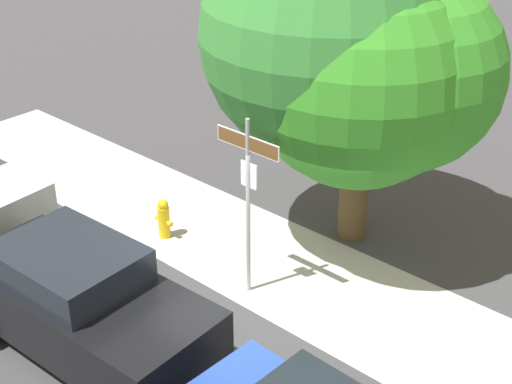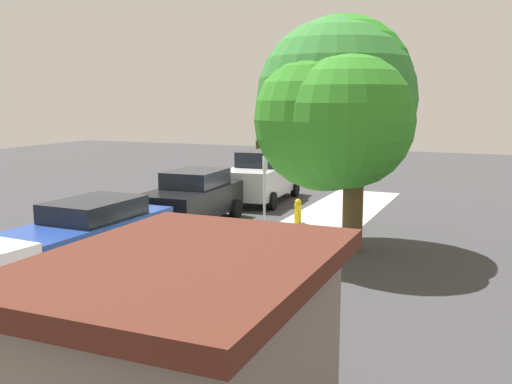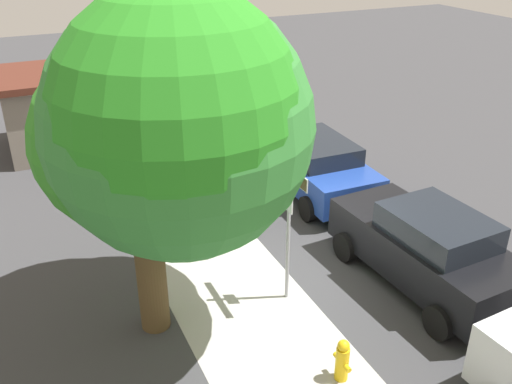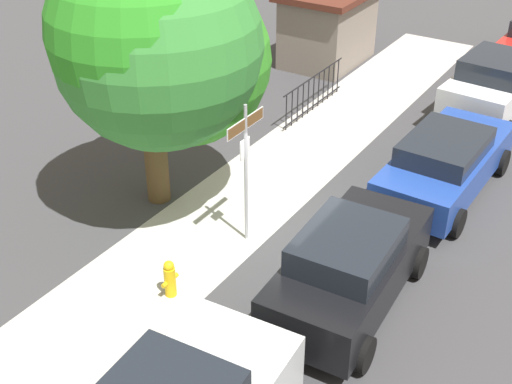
{
  "view_description": "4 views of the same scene",
  "coord_description": "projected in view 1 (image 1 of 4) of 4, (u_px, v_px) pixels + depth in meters",
  "views": [
    {
      "loc": [
        6.39,
        -7.08,
        7.33
      ],
      "look_at": [
        -0.8,
        0.94,
        1.52
      ],
      "focal_mm": 52.21,
      "sensor_mm": 36.0,
      "label": 1
    },
    {
      "loc": [
        14.26,
        6.48,
        3.91
      ],
      "look_at": [
        -0.69,
        0.06,
        1.28
      ],
      "focal_mm": 40.64,
      "sensor_mm": 36.0,
      "label": 2
    },
    {
      "loc": [
        -8.4,
        4.7,
        6.79
      ],
      "look_at": [
        0.54,
        0.59,
        1.89
      ],
      "focal_mm": 39.2,
      "sensor_mm": 36.0,
      "label": 3
    },
    {
      "loc": [
        -10.3,
        -6.08,
        8.37
      ],
      "look_at": [
        -0.91,
        -0.11,
        1.53
      ],
      "focal_mm": 47.63,
      "sensor_mm": 36.0,
      "label": 4
    }
  ],
  "objects": [
    {
      "name": "ground_plane",
      "position": [
        254.0,
        313.0,
        11.87
      ],
      "size": [
        60.0,
        60.0,
        0.0
      ],
      "primitive_type": "plane",
      "color": "#38383A"
    },
    {
      "name": "sidewalk_strip",
      "position": [
        406.0,
        327.0,
        11.55
      ],
      "size": [
        24.0,
        2.6,
        0.0
      ],
      "primitive_type": "cube",
      "color": "#A9A6A0",
      "rests_on": "ground_plane"
    },
    {
      "name": "street_sign",
      "position": [
        248.0,
        180.0,
        11.44
      ],
      "size": [
        1.24,
        0.07,
        3.08
      ],
      "color": "#9EA0A5",
      "rests_on": "ground_plane"
    },
    {
      "name": "shade_tree",
      "position": [
        346.0,
        45.0,
        11.88
      ],
      "size": [
        4.88,
        4.3,
        6.07
      ],
      "color": "#4F3D22",
      "rests_on": "ground_plane"
    },
    {
      "name": "car_black",
      "position": [
        82.0,
        302.0,
        10.68
      ],
      "size": [
        4.23,
        2.12,
        1.7
      ],
      "rotation": [
        0.0,
        0.0,
        0.05
      ],
      "color": "black",
      "rests_on": "ground_plane"
    },
    {
      "name": "fire_hydrant",
      "position": [
        164.0,
        219.0,
        13.73
      ],
      "size": [
        0.42,
        0.22,
        0.78
      ],
      "color": "yellow",
      "rests_on": "ground_plane"
    }
  ]
}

